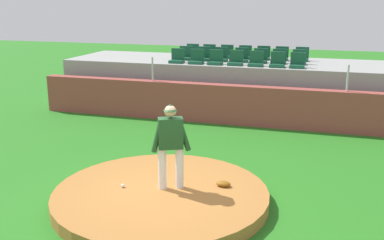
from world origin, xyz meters
TOP-DOWN VIEW (x-y plane):
  - ground_plane at (0.00, 0.00)m, footprint 60.00×60.00m
  - pitchers_mound at (0.00, 0.00)m, footprint 4.33×4.33m
  - pitcher at (0.16, 0.18)m, footprint 0.77×0.43m
  - baseball at (-0.79, -0.09)m, footprint 0.07×0.07m
  - fielding_glove at (1.16, 0.55)m, footprint 0.31×0.21m
  - brick_barrier at (0.00, 6.22)m, footprint 13.28×0.40m
  - fence_post_left at (-2.61, 6.22)m, footprint 0.06×0.06m
  - fence_post_right at (3.64, 6.22)m, footprint 0.06×0.06m
  - bleacher_platform at (0.00, 8.52)m, footprint 12.92×3.29m
  - stadium_chair_0 at (-2.12, 7.40)m, footprint 0.48×0.44m
  - stadium_chair_1 at (-1.39, 7.39)m, footprint 0.48×0.44m
  - stadium_chair_2 at (-0.71, 7.39)m, footprint 0.48×0.44m
  - stadium_chair_3 at (-0.01, 7.42)m, footprint 0.48×0.44m
  - stadium_chair_4 at (0.70, 7.39)m, footprint 0.48×0.44m
  - stadium_chair_5 at (1.42, 7.40)m, footprint 0.48×0.44m
  - stadium_chair_6 at (2.08, 7.40)m, footprint 0.48×0.44m
  - stadium_chair_7 at (-2.09, 8.27)m, footprint 0.48×0.44m
  - stadium_chair_8 at (-1.38, 8.27)m, footprint 0.48×0.44m
  - stadium_chair_9 at (-0.73, 8.28)m, footprint 0.48×0.44m
  - stadium_chair_10 at (0.03, 8.29)m, footprint 0.48×0.44m
  - stadium_chair_11 at (0.72, 8.25)m, footprint 0.48×0.44m
  - stadium_chair_12 at (1.39, 8.26)m, footprint 0.48×0.44m
  - stadium_chair_13 at (2.08, 8.26)m, footprint 0.48×0.44m
  - stadium_chair_14 at (-2.09, 9.17)m, footprint 0.48×0.44m
  - stadium_chair_15 at (-1.42, 9.16)m, footprint 0.48×0.44m
  - stadium_chair_16 at (-0.71, 9.19)m, footprint 0.48×0.44m
  - stadium_chair_17 at (0.00, 9.15)m, footprint 0.48×0.44m
  - stadium_chair_18 at (0.70, 9.17)m, footprint 0.48×0.44m
  - stadium_chair_19 at (1.38, 9.17)m, footprint 0.48×0.44m
  - stadium_chair_20 at (2.11, 9.19)m, footprint 0.48×0.44m

SIDE VIEW (x-z plane):
  - ground_plane at x=0.00m, z-range 0.00..0.00m
  - pitchers_mound at x=0.00m, z-range 0.00..0.25m
  - baseball at x=-0.79m, z-range 0.25..0.33m
  - fielding_glove at x=1.16m, z-range 0.25..0.36m
  - brick_barrier at x=0.00m, z-range 0.00..1.28m
  - bleacher_platform at x=0.00m, z-range 0.00..1.77m
  - pitcher at x=0.16m, z-range 0.39..2.15m
  - fence_post_left at x=-2.61m, z-range 1.28..2.09m
  - fence_post_right at x=3.64m, z-range 1.28..2.09m
  - stadium_chair_0 at x=-2.12m, z-range 1.67..2.17m
  - stadium_chair_1 at x=-1.39m, z-range 1.67..2.17m
  - stadium_chair_2 at x=-0.71m, z-range 1.67..2.17m
  - stadium_chair_3 at x=-0.01m, z-range 1.67..2.17m
  - stadium_chair_4 at x=0.70m, z-range 1.67..2.17m
  - stadium_chair_5 at x=1.42m, z-range 1.67..2.17m
  - stadium_chair_6 at x=2.08m, z-range 1.67..2.17m
  - stadium_chair_7 at x=-2.09m, z-range 1.67..2.17m
  - stadium_chair_8 at x=-1.38m, z-range 1.67..2.17m
  - stadium_chair_9 at x=-0.73m, z-range 1.67..2.17m
  - stadium_chair_10 at x=0.03m, z-range 1.67..2.17m
  - stadium_chair_11 at x=0.72m, z-range 1.67..2.17m
  - stadium_chair_12 at x=1.39m, z-range 1.67..2.17m
  - stadium_chair_13 at x=2.08m, z-range 1.67..2.17m
  - stadium_chair_14 at x=-2.09m, z-range 1.67..2.17m
  - stadium_chair_15 at x=-1.42m, z-range 1.67..2.17m
  - stadium_chair_16 at x=-0.71m, z-range 1.67..2.17m
  - stadium_chair_17 at x=0.00m, z-range 1.67..2.17m
  - stadium_chair_18 at x=0.70m, z-range 1.67..2.17m
  - stadium_chair_19 at x=1.38m, z-range 1.67..2.17m
  - stadium_chair_20 at x=2.11m, z-range 1.67..2.17m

